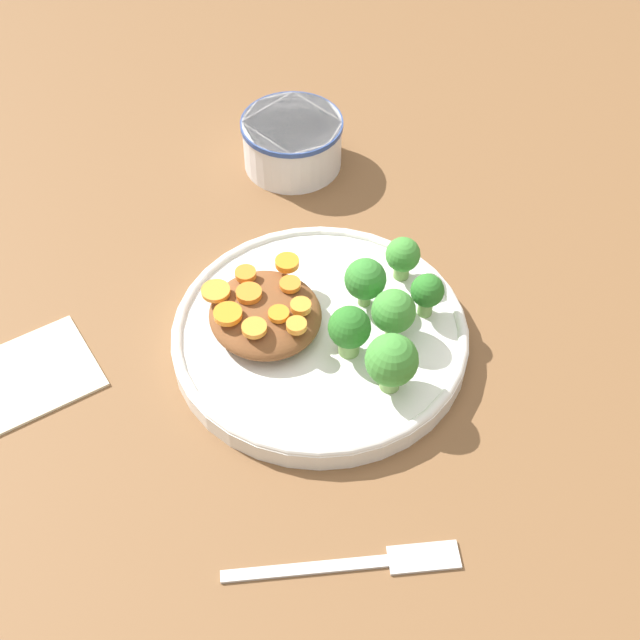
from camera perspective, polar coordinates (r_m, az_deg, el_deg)
The scene contains 22 objects.
ground_plane at distance 0.86m, azimuth 0.00°, elevation -1.54°, with size 4.00×4.00×0.00m, color brown.
plate at distance 0.85m, azimuth 0.00°, elevation -0.96°, with size 0.28×0.28×0.03m.
dip_bowl at distance 1.03m, azimuth -1.79°, elevation 11.42°, with size 0.12×0.12×0.06m.
stew_mound at distance 0.84m, azimuth -3.52°, elevation 0.37°, with size 0.11×0.11×0.03m, color brown.
broccoli_floret_0 at distance 0.84m, azimuth 2.92°, elevation 2.58°, with size 0.04×0.04×0.05m.
broccoli_floret_1 at distance 0.77m, azimuth 4.61°, elevation -2.65°, with size 0.05×0.05×0.06m.
broccoli_floret_2 at distance 0.82m, azimuth 4.73°, elevation 0.52°, with size 0.04×0.04×0.05m.
broccoli_floret_3 at distance 0.84m, azimuth 6.87°, elevation 1.77°, with size 0.03×0.03×0.05m.
broccoli_floret_4 at distance 0.87m, azimuth 5.32°, elevation 4.09°, with size 0.03×0.03×0.05m.
broccoli_floret_5 at distance 0.80m, azimuth 1.90°, elevation -0.61°, with size 0.04×0.04×0.05m.
carrot_slice_0 at distance 0.83m, azimuth -4.57°, elevation 1.72°, with size 0.02×0.02×0.01m, color orange.
carrot_slice_1 at distance 0.82m, azimuth -1.24°, elevation 0.89°, with size 0.02×0.02×0.01m, color orange.
carrot_slice_2 at distance 0.81m, azimuth -4.30°, elevation -0.35°, with size 0.02×0.02×0.01m, color orange.
carrot_slice_3 at distance 0.84m, azimuth -1.92°, elevation 2.30°, with size 0.02×0.02×0.01m, color orange.
carrot_slice_4 at distance 0.81m, azimuth -2.66°, elevation 0.39°, with size 0.02×0.02×0.01m, color orange.
carrot_slice_5 at distance 0.82m, azimuth -5.92°, elevation 0.39°, with size 0.03×0.03×0.01m, color orange.
carrot_slice_6 at distance 0.85m, azimuth -4.79°, elevation 2.97°, with size 0.02×0.02×0.01m, color orange.
carrot_slice_7 at distance 0.86m, azimuth -2.12°, elevation 3.69°, with size 0.02×0.02×0.01m, color orange.
carrot_slice_8 at distance 0.84m, azimuth -6.69°, elevation 1.86°, with size 0.03×0.03×0.00m, color orange.
carrot_slice_9 at distance 0.80m, azimuth -1.52°, elevation -0.34°, with size 0.02×0.02×0.01m, color orange.
fork at distance 0.73m, azimuth 2.93°, elevation -15.23°, with size 0.19×0.07×0.01m.
napkin at distance 0.87m, azimuth -19.10°, elevation -3.78°, with size 0.17×0.12×0.01m.
Camera 1 is at (-0.21, -0.50, 0.66)m, focal length 50.00 mm.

